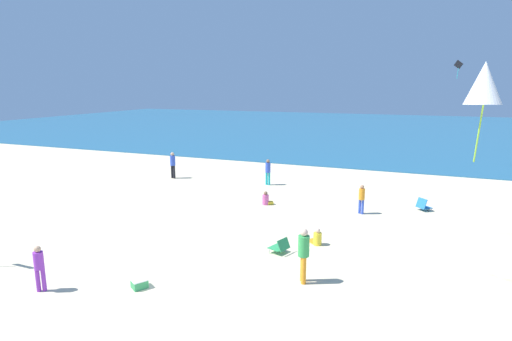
{
  "coord_description": "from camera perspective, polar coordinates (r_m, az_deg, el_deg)",
  "views": [
    {
      "loc": [
        6.05,
        -9.26,
        5.92
      ],
      "look_at": [
        0.0,
        5.91,
        2.53
      ],
      "focal_mm": 28.75,
      "sensor_mm": 36.0,
      "label": 1
    }
  ],
  "objects": [
    {
      "name": "person_0",
      "position": [
        27.06,
        -11.5,
        0.98
      ],
      "size": [
        0.41,
        0.41,
        1.71
      ],
      "rotation": [
        0.0,
        0.0,
        1.33
      ],
      "color": "black",
      "rests_on": "ground_plane"
    },
    {
      "name": "person_2",
      "position": [
        20.8,
        1.43,
        -4.08
      ],
      "size": [
        0.62,
        0.55,
        0.69
      ],
      "rotation": [
        0.0,
        0.0,
        0.61
      ],
      "color": "#D8599E",
      "rests_on": "ground_plane"
    },
    {
      "name": "cooler_box",
      "position": [
        13.12,
        -15.9,
        -14.87
      ],
      "size": [
        0.55,
        0.57,
        0.28
      ],
      "rotation": [
        0.0,
        0.0,
        4.16
      ],
      "color": "#339956",
      "rests_on": "ground_plane"
    },
    {
      "name": "person_7",
      "position": [
        15.89,
        8.47,
        -9.33
      ],
      "size": [
        0.58,
        0.54,
        0.66
      ],
      "rotation": [
        0.0,
        0.0,
        2.47
      ],
      "color": "yellow",
      "rests_on": "ground_plane"
    },
    {
      "name": "beach_chair_far_left",
      "position": [
        21.41,
        22.24,
        -4.5
      ],
      "size": [
        0.8,
        0.8,
        0.61
      ],
      "rotation": [
        0.0,
        0.0,
        0.8
      ],
      "color": "#2370B2",
      "rests_on": "ground_plane"
    },
    {
      "name": "kite_black",
      "position": [
        33.19,
        26.34,
        13.0
      ],
      "size": [
        0.6,
        0.38,
        1.31
      ],
      "rotation": [
        0.0,
        0.0,
        2.24
      ],
      "color": "black"
    },
    {
      "name": "person_5",
      "position": [
        24.73,
        1.67,
        0.03
      ],
      "size": [
        0.36,
        0.36,
        1.57
      ],
      "rotation": [
        0.0,
        0.0,
        1.42
      ],
      "color": "#19ADB2",
      "rests_on": "ground_plane"
    },
    {
      "name": "person_3",
      "position": [
        13.72,
        -27.94,
        -11.57
      ],
      "size": [
        0.39,
        0.39,
        1.41
      ],
      "rotation": [
        0.0,
        0.0,
        2.17
      ],
      "color": "purple",
      "rests_on": "ground_plane"
    },
    {
      "name": "ground_plane",
      "position": [
        21.04,
        4.14,
        -4.64
      ],
      "size": [
        120.0,
        120.0,
        0.0
      ],
      "primitive_type": "plane",
      "color": "beige"
    },
    {
      "name": "person_1",
      "position": [
        19.8,
        14.48,
        -3.62
      ],
      "size": [
        0.37,
        0.37,
        1.39
      ],
      "rotation": [
        0.0,
        0.0,
        4.29
      ],
      "color": "blue",
      "rests_on": "ground_plane"
    },
    {
      "name": "person_6",
      "position": [
        12.7,
        6.64,
        -11.15
      ],
      "size": [
        0.45,
        0.45,
        1.73
      ],
      "rotation": [
        0.0,
        0.0,
        0.42
      ],
      "color": "orange",
      "rests_on": "ground_plane"
    },
    {
      "name": "ocean_water",
      "position": [
        60.06,
        15.93,
        5.65
      ],
      "size": [
        120.0,
        60.0,
        0.05
      ],
      "primitive_type": "cube",
      "color": "#236084",
      "rests_on": "ground_plane"
    },
    {
      "name": "kite_white",
      "position": [
        8.95,
        29.16,
        10.57
      ],
      "size": [
        0.85,
        0.87,
        1.93
      ],
      "rotation": [
        0.0,
        0.0,
        3.45
      ],
      "color": "white"
    },
    {
      "name": "beach_chair_far_right",
      "position": [
        14.97,
        3.39,
        -10.47
      ],
      "size": [
        0.77,
        0.74,
        0.57
      ],
      "rotation": [
        0.0,
        0.0,
        2.8
      ],
      "color": "#2D9956",
      "rests_on": "ground_plane"
    }
  ]
}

